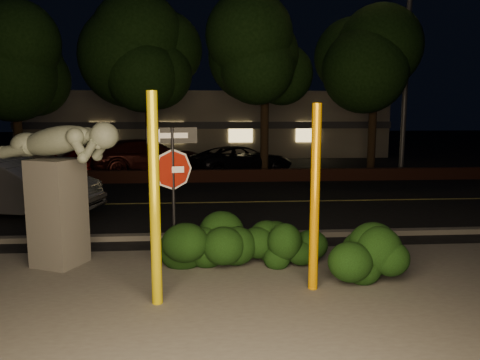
{
  "coord_description": "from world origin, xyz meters",
  "views": [
    {
      "loc": [
        -0.09,
        -7.54,
        2.94
      ],
      "look_at": [
        0.57,
        1.25,
        1.6
      ],
      "focal_mm": 35.0,
      "sensor_mm": 36.0,
      "label": 1
    }
  ],
  "objects_px": {
    "streetlight": "(403,21)",
    "parked_car_red": "(99,160)",
    "sculpture": "(58,178)",
    "yellow_pole_left": "(155,201)",
    "parked_car_dark": "(242,160)",
    "signpost": "(173,170)",
    "silver_sedan": "(10,187)",
    "yellow_pole_right": "(315,199)",
    "parked_car_darkred": "(149,156)"
  },
  "relations": [
    {
      "from": "signpost",
      "to": "streetlight",
      "type": "distance_m",
      "value": 16.18
    },
    {
      "from": "yellow_pole_right",
      "to": "parked_car_red",
      "type": "height_order",
      "value": "yellow_pole_right"
    },
    {
      "from": "parked_car_red",
      "to": "signpost",
      "type": "bearing_deg",
      "value": 178.71
    },
    {
      "from": "yellow_pole_left",
      "to": "parked_car_red",
      "type": "bearing_deg",
      "value": 105.51
    },
    {
      "from": "yellow_pole_left",
      "to": "parked_car_darkred",
      "type": "xyz_separation_m",
      "value": [
        -1.85,
        14.8,
        -0.82
      ]
    },
    {
      "from": "parked_car_red",
      "to": "parked_car_dark",
      "type": "distance_m",
      "value": 6.38
    },
    {
      "from": "yellow_pole_right",
      "to": "sculpture",
      "type": "xyz_separation_m",
      "value": [
        -4.46,
        1.54,
        0.16
      ]
    },
    {
      "from": "streetlight",
      "to": "silver_sedan",
      "type": "height_order",
      "value": "streetlight"
    },
    {
      "from": "parked_car_dark",
      "to": "streetlight",
      "type": "bearing_deg",
      "value": -114.31
    },
    {
      "from": "yellow_pole_left",
      "to": "parked_car_darkred",
      "type": "height_order",
      "value": "yellow_pole_left"
    },
    {
      "from": "yellow_pole_right",
      "to": "parked_car_dark",
      "type": "relative_size",
      "value": 0.65
    },
    {
      "from": "signpost",
      "to": "parked_car_darkred",
      "type": "relative_size",
      "value": 0.48
    },
    {
      "from": "sculpture",
      "to": "parked_car_dark",
      "type": "bearing_deg",
      "value": 94.37
    },
    {
      "from": "parked_car_dark",
      "to": "parked_car_red",
      "type": "bearing_deg",
      "value": 66.62
    },
    {
      "from": "parked_car_red",
      "to": "yellow_pole_left",
      "type": "bearing_deg",
      "value": 176.26
    },
    {
      "from": "parked_car_dark",
      "to": "signpost",
      "type": "bearing_deg",
      "value": 148.03
    },
    {
      "from": "streetlight",
      "to": "silver_sedan",
      "type": "distance_m",
      "value": 17.03
    },
    {
      "from": "streetlight",
      "to": "parked_car_red",
      "type": "distance_m",
      "value": 14.73
    },
    {
      "from": "yellow_pole_right",
      "to": "signpost",
      "type": "xyz_separation_m",
      "value": [
        -2.32,
        1.13,
        0.34
      ]
    },
    {
      "from": "sculpture",
      "to": "yellow_pole_right",
      "type": "bearing_deg",
      "value": 5.05
    },
    {
      "from": "signpost",
      "to": "parked_car_dark",
      "type": "height_order",
      "value": "signpost"
    },
    {
      "from": "yellow_pole_left",
      "to": "parked_car_red",
      "type": "xyz_separation_m",
      "value": [
        -3.97,
        14.31,
        -0.9
      ]
    },
    {
      "from": "yellow_pole_right",
      "to": "parked_car_darkred",
      "type": "xyz_separation_m",
      "value": [
        -4.34,
        14.39,
        -0.73
      ]
    },
    {
      "from": "parked_car_darkred",
      "to": "parked_car_red",
      "type": "bearing_deg",
      "value": 84.01
    },
    {
      "from": "signpost",
      "to": "parked_car_red",
      "type": "relative_size",
      "value": 0.63
    },
    {
      "from": "yellow_pole_right",
      "to": "silver_sedan",
      "type": "bearing_deg",
      "value": 140.03
    },
    {
      "from": "parked_car_dark",
      "to": "sculpture",
      "type": "bearing_deg",
      "value": 138.35
    },
    {
      "from": "yellow_pole_right",
      "to": "parked_car_darkred",
      "type": "height_order",
      "value": "yellow_pole_right"
    },
    {
      "from": "silver_sedan",
      "to": "parked_car_darkred",
      "type": "relative_size",
      "value": 0.91
    },
    {
      "from": "signpost",
      "to": "sculpture",
      "type": "distance_m",
      "value": 2.19
    },
    {
      "from": "signpost",
      "to": "parked_car_darkred",
      "type": "distance_m",
      "value": 13.46
    },
    {
      "from": "silver_sedan",
      "to": "parked_car_darkred",
      "type": "xyz_separation_m",
      "value": [
        2.81,
        8.4,
        -0.03
      ]
    },
    {
      "from": "sculpture",
      "to": "silver_sedan",
      "type": "xyz_separation_m",
      "value": [
        -2.69,
        4.45,
        -0.86
      ]
    },
    {
      "from": "yellow_pole_right",
      "to": "parked_car_dark",
      "type": "distance_m",
      "value": 13.77
    },
    {
      "from": "streetlight",
      "to": "parked_car_red",
      "type": "height_order",
      "value": "streetlight"
    },
    {
      "from": "sculpture",
      "to": "parked_car_red",
      "type": "distance_m",
      "value": 12.57
    },
    {
      "from": "yellow_pole_right",
      "to": "silver_sedan",
      "type": "relative_size",
      "value": 0.62
    },
    {
      "from": "signpost",
      "to": "parked_car_darkred",
      "type": "bearing_deg",
      "value": 90.98
    },
    {
      "from": "parked_car_darkred",
      "to": "yellow_pole_left",
      "type": "bearing_deg",
      "value": 168.27
    },
    {
      "from": "sculpture",
      "to": "streetlight",
      "type": "height_order",
      "value": "streetlight"
    },
    {
      "from": "signpost",
      "to": "parked_car_dark",
      "type": "bearing_deg",
      "value": 72.28
    },
    {
      "from": "yellow_pole_right",
      "to": "streetlight",
      "type": "relative_size",
      "value": 0.27
    },
    {
      "from": "streetlight",
      "to": "parked_car_red",
      "type": "bearing_deg",
      "value": -171.99
    },
    {
      "from": "yellow_pole_right",
      "to": "silver_sedan",
      "type": "xyz_separation_m",
      "value": [
        -7.15,
        5.99,
        -0.71
      ]
    },
    {
      "from": "signpost",
      "to": "parked_car_red",
      "type": "bearing_deg",
      "value": 100.3
    },
    {
      "from": "sculpture",
      "to": "parked_car_darkred",
      "type": "height_order",
      "value": "sculpture"
    },
    {
      "from": "streetlight",
      "to": "yellow_pole_right",
      "type": "bearing_deg",
      "value": -107.37
    },
    {
      "from": "yellow_pole_left",
      "to": "sculpture",
      "type": "relative_size",
      "value": 1.18
    },
    {
      "from": "yellow_pole_left",
      "to": "parked_car_red",
      "type": "relative_size",
      "value": 0.77
    },
    {
      "from": "silver_sedan",
      "to": "parked_car_red",
      "type": "height_order",
      "value": "silver_sedan"
    }
  ]
}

